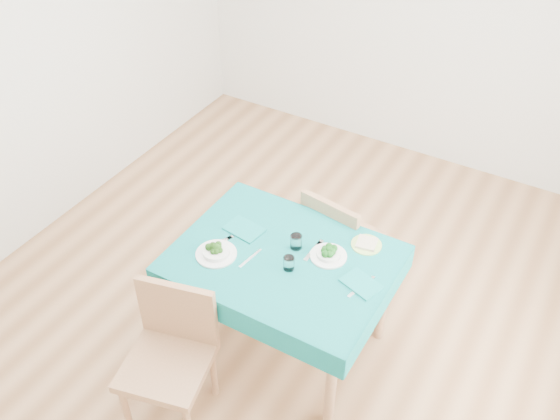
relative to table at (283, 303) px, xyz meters
The scene contains 16 objects.
room_shell 1.02m from the table, 123.60° to the left, with size 4.02×4.52×2.73m.
table is the anchor object (origin of this frame).
chair_near 0.82m from the table, 111.42° to the right, with size 0.45×0.49×1.12m, color #976A47.
chair_far 0.68m from the table, 82.50° to the left, with size 0.42×0.46×1.04m, color #976A47.
bowl_near 0.56m from the table, 152.96° to the right, with size 0.24×0.24×0.07m, color white, non-canonical shape.
bowl_far 0.48m from the table, 31.29° to the left, with size 0.21×0.21×0.06m, color white, non-canonical shape.
fork_near 0.55m from the table, 166.52° to the right, with size 0.02×0.18×0.00m, color silver.
knife_near 0.42m from the table, 147.03° to the right, with size 0.01×0.19×0.00m, color silver.
fork_far 0.42m from the table, 46.18° to the left, with size 0.02×0.19×0.00m, color silver.
knife_far 0.61m from the table, ahead, with size 0.02×0.22×0.00m, color silver.
napkin_near 0.51m from the table, 164.96° to the left, with size 0.22×0.15×0.01m, color #0D7572.
napkin_far 0.61m from the table, ahead, with size 0.21×0.14×0.01m, color #0D7572.
tumbler_center 0.44m from the table, 78.46° to the left, with size 0.07×0.07×0.09m, color white.
tumbler_side 0.43m from the table, 40.98° to the right, with size 0.06×0.06×0.08m, color white.
side_plate 0.62m from the table, 41.97° to the left, with size 0.18×0.18×0.01m, color #B6E06D.
bread_slice 0.63m from the table, 41.97° to the left, with size 0.11×0.11×0.02m, color beige.
Camera 1 is at (1.44, -2.48, 3.21)m, focal length 40.00 mm.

